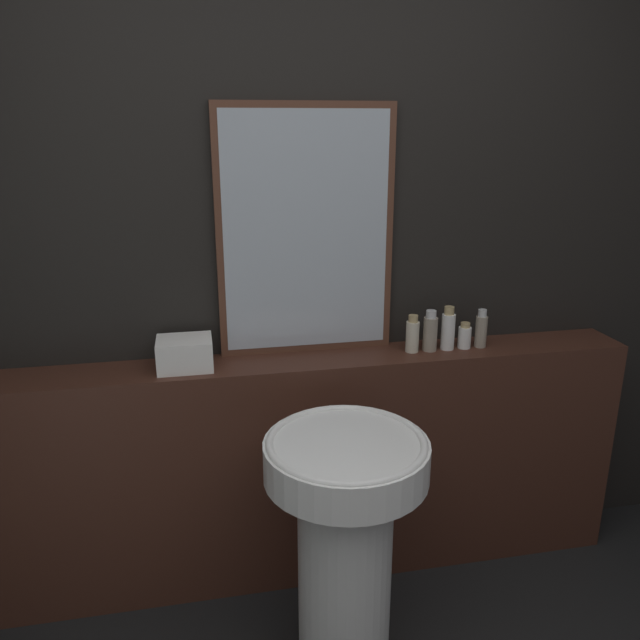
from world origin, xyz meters
The scene contains 10 objects.
wall_back centered at (0.00, 1.68, 1.25)m, with size 8.00×0.06×2.50m.
vanity_counter centered at (0.00, 1.54, 0.46)m, with size 2.44×0.23×0.91m.
pedestal_sink centered at (0.00, 1.04, 0.51)m, with size 0.50×0.50×0.84m.
mirror centered at (-0.01, 1.63, 1.36)m, with size 0.65×0.03×0.90m.
towel_stack centered at (-0.47, 1.54, 0.97)m, with size 0.19×0.15×0.11m.
shampoo_bottle centered at (0.37, 1.54, 0.98)m, with size 0.05×0.05×0.14m.
conditioner_bottle centered at (0.45, 1.54, 0.99)m, with size 0.05×0.05×0.16m.
lotion_bottle centered at (0.52, 1.54, 0.99)m, with size 0.05×0.05×0.17m.
body_wash_bottle centered at (0.59, 1.54, 0.96)m, with size 0.05×0.05×0.10m.
hand_soap_bottle centered at (0.65, 1.54, 0.98)m, with size 0.05×0.05×0.15m.
Camera 1 is at (-0.41, -0.57, 1.74)m, focal length 35.00 mm.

